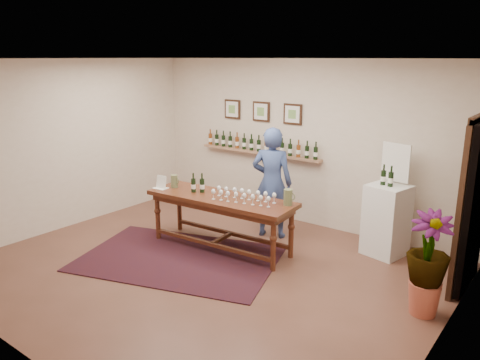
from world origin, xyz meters
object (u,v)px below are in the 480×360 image
Objects in this scene: display_pedestal at (386,220)px; person at (272,183)px; potted_plant at (427,264)px; tasting_table at (221,204)px.

person reaches higher than display_pedestal.
person is (-2.70, 0.96, 0.28)m from potted_plant.
person is at bearing -167.00° from display_pedestal.
display_pedestal is 0.59× the size of person.
potted_plant is at bearing -5.42° from tasting_table.
tasting_table is at bearing 50.10° from person.
potted_plant is (3.02, -0.08, -0.08)m from tasting_table.
potted_plant is at bearing -54.77° from display_pedestal.
display_pedestal is 1.82m from person.
potted_plant is 2.88m from person.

